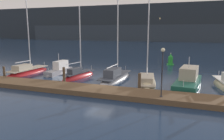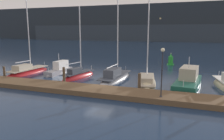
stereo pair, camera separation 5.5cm
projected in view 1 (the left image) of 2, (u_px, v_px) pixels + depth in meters
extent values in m
plane|color=#192D4C|center=(99.00, 88.00, 21.59)|extent=(400.00, 400.00, 0.00)
cube|color=brown|center=(93.00, 90.00, 20.11)|extent=(30.08, 2.80, 0.45)
cylinder|color=#4C3D2D|center=(4.00, 73.00, 25.45)|extent=(0.28, 0.28, 1.53)
cylinder|color=#4C3D2D|center=(64.00, 76.00, 22.82)|extent=(0.28, 0.28, 1.90)
cylinder|color=#4C3D2D|center=(139.00, 83.00, 20.23)|extent=(0.28, 0.28, 1.78)
ellipsoid|color=red|center=(28.00, 73.00, 29.15)|extent=(2.50, 7.50, 1.15)
cube|color=#A39984|center=(27.00, 69.00, 29.04)|extent=(2.10, 6.30, 0.08)
cube|color=#A39984|center=(22.00, 67.00, 28.17)|extent=(1.39, 2.43, 0.63)
cylinder|color=silver|center=(28.00, 31.00, 28.68)|extent=(0.12, 0.12, 9.94)
cylinder|color=silver|center=(23.00, 62.00, 28.21)|extent=(0.23, 2.59, 0.09)
cylinder|color=silver|center=(44.00, 63.00, 32.09)|extent=(0.04, 0.04, 0.50)
ellipsoid|color=gray|center=(59.00, 74.00, 28.94)|extent=(1.67, 5.14, 1.35)
cube|color=gray|center=(59.00, 72.00, 28.89)|extent=(1.53, 4.63, 0.60)
cube|color=silver|center=(61.00, 65.00, 29.20)|extent=(1.08, 2.28, 1.07)
cube|color=black|center=(65.00, 63.00, 30.10)|extent=(0.87, 0.26, 0.48)
cylinder|color=silver|center=(59.00, 57.00, 28.64)|extent=(0.07, 0.07, 1.01)
cylinder|color=silver|center=(48.00, 70.00, 26.83)|extent=(0.04, 0.04, 0.60)
ellipsoid|color=red|center=(79.00, 78.00, 26.47)|extent=(2.42, 5.91, 1.43)
cube|color=#333842|center=(79.00, 72.00, 26.35)|extent=(2.03, 4.96, 0.08)
cube|color=#333842|center=(75.00, 71.00, 25.70)|extent=(1.15, 1.96, 0.59)
cylinder|color=silver|center=(80.00, 40.00, 26.04)|extent=(0.12, 0.12, 7.81)
cylinder|color=silver|center=(74.00, 63.00, 25.42)|extent=(0.57, 2.55, 0.09)
cylinder|color=silver|center=(91.00, 67.00, 28.56)|extent=(0.04, 0.04, 0.50)
ellipsoid|color=gray|center=(116.00, 79.00, 25.54)|extent=(2.35, 8.12, 1.18)
cube|color=#333842|center=(116.00, 75.00, 25.45)|extent=(1.97, 6.82, 0.08)
cube|color=#333842|center=(113.00, 72.00, 24.48)|extent=(1.31, 2.62, 0.88)
cylinder|color=silver|center=(118.00, 26.00, 25.02)|extent=(0.12, 0.12, 11.32)
cylinder|color=silver|center=(112.00, 66.00, 24.33)|extent=(0.23, 3.26, 0.09)
cylinder|color=silver|center=(126.00, 68.00, 28.78)|extent=(0.04, 0.04, 0.50)
ellipsoid|color=beige|center=(147.00, 84.00, 23.59)|extent=(3.33, 8.33, 1.58)
cube|color=#A39984|center=(147.00, 79.00, 23.50)|extent=(2.80, 7.00, 0.08)
cube|color=#A39984|center=(147.00, 78.00, 22.50)|extent=(1.59, 2.76, 0.50)
cylinder|color=silver|center=(148.00, 30.00, 23.20)|extent=(0.12, 0.12, 10.42)
cylinder|color=silver|center=(147.00, 71.00, 22.11)|extent=(0.75, 3.69, 0.09)
cylinder|color=silver|center=(147.00, 71.00, 27.08)|extent=(0.04, 0.04, 0.50)
ellipsoid|color=#195647|center=(187.00, 87.00, 22.25)|extent=(3.16, 7.46, 1.07)
cube|color=#195647|center=(188.00, 83.00, 22.19)|extent=(2.89, 6.72, 0.72)
cube|color=#A39984|center=(189.00, 73.00, 22.65)|extent=(1.94, 3.35, 1.23)
cube|color=black|center=(191.00, 69.00, 23.90)|extent=(1.41, 0.41, 0.55)
cylinder|color=silver|center=(189.00, 62.00, 21.93)|extent=(0.07, 0.07, 1.12)
cylinder|color=silver|center=(183.00, 83.00, 19.39)|extent=(0.04, 0.04, 0.60)
cylinder|color=silver|center=(219.00, 73.00, 24.61)|extent=(0.04, 0.04, 0.50)
cylinder|color=green|center=(170.00, 64.00, 36.40)|extent=(1.16, 1.16, 0.16)
cylinder|color=green|center=(170.00, 60.00, 36.27)|extent=(0.78, 0.78, 1.21)
cone|color=green|center=(171.00, 55.00, 36.12)|extent=(0.54, 0.54, 0.50)
sphere|color=#F9EAB7|center=(171.00, 53.00, 36.07)|extent=(0.16, 0.16, 0.16)
cylinder|color=#2D2D33|center=(161.00, 96.00, 17.42)|extent=(0.24, 0.24, 0.06)
cylinder|color=#2D2D33|center=(162.00, 74.00, 17.10)|extent=(0.10, 0.10, 3.54)
sphere|color=#F9EAB7|center=(163.00, 50.00, 16.76)|extent=(0.32, 0.32, 0.32)
cube|color=#232B33|center=(174.00, 23.00, 119.66)|extent=(240.00, 16.00, 19.64)
cube|color=#2C363F|center=(155.00, 33.00, 114.22)|extent=(144.00, 10.00, 8.46)
cube|color=#F4DB8C|center=(131.00, 31.00, 120.31)|extent=(0.80, 0.10, 0.80)
cube|color=#F4DB8C|center=(179.00, 30.00, 111.97)|extent=(0.80, 0.10, 0.80)
cube|color=#F4DB8C|center=(160.00, 18.00, 114.05)|extent=(0.80, 0.10, 0.80)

